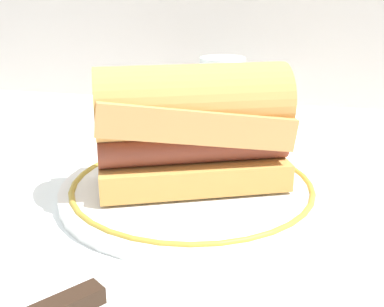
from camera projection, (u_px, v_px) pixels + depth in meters
The scene contains 4 objects.
ground_plane at pixel (206, 189), 0.50m from camera, with size 1.50×1.50×0.00m, color white.
plate at pixel (192, 188), 0.48m from camera, with size 0.26×0.26×0.01m.
sausage_sandwich at pixel (192, 124), 0.46m from camera, with size 0.20×0.14×0.12m.
drinking_glass at pixel (222, 95), 0.72m from camera, with size 0.07×0.07×0.10m.
Camera 1 is at (0.08, -0.45, 0.20)m, focal length 45.21 mm.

